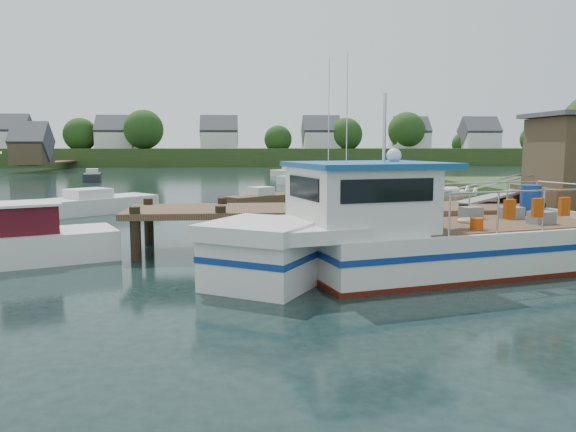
{
  "coord_description": "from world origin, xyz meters",
  "views": [
    {
      "loc": [
        -2.58,
        -17.98,
        3.38
      ],
      "look_at": [
        -1.0,
        -1.5,
        1.3
      ],
      "focal_mm": 35.0,
      "sensor_mm": 36.0,
      "label": 1
    }
  ],
  "objects": [
    {
      "name": "lobster_boat",
      "position": [
        1.95,
        -3.83,
        1.01
      ],
      "size": [
        11.57,
        5.59,
        5.56
      ],
      "rotation": [
        0.0,
        0.0,
        0.24
      ],
      "color": "silver",
      "rests_on": "ground"
    },
    {
      "name": "moored_d",
      "position": [
        3.66,
        42.97,
        0.4
      ],
      "size": [
        4.36,
        6.64,
        1.07
      ],
      "rotation": [
        0.0,
        0.0,
        -0.14
      ],
      "color": "silver",
      "rests_on": "ground"
    },
    {
      "name": "moored_e",
      "position": [
        -16.09,
        37.2,
        0.45
      ],
      "size": [
        2.25,
        4.56,
        1.21
      ],
      "rotation": [
        0.0,
        0.0,
        0.36
      ],
      "color": "black",
      "rests_on": "ground"
    },
    {
      "name": "moored_rowboat",
      "position": [
        -1.17,
        11.94,
        0.44
      ],
      "size": [
        4.14,
        3.53,
        1.19
      ],
      "rotation": [
        0.0,
        0.0,
        0.1
      ],
      "color": "brown",
      "rests_on": "ground"
    },
    {
      "name": "dock",
      "position": [
        6.51,
        0.01,
        2.24
      ],
      "size": [
        16.6,
        3.0,
        4.78
      ],
      "color": "brown",
      "rests_on": "ground"
    },
    {
      "name": "moored_far",
      "position": [
        9.18,
        55.52,
        0.43
      ],
      "size": [
        7.25,
        4.71,
        1.17
      ],
      "rotation": [
        0.0,
        0.0,
        -0.12
      ],
      "color": "silver",
      "rests_on": "ground"
    },
    {
      "name": "moored_c",
      "position": [
        17.87,
        14.34,
        0.46
      ],
      "size": [
        8.21,
        5.26,
        1.23
      ],
      "rotation": [
        0.0,
        0.0,
        0.19
      ],
      "color": "silver",
      "rests_on": "ground"
    },
    {
      "name": "moored_a",
      "position": [
        -9.86,
        10.8,
        0.46
      ],
      "size": [
        6.51,
        6.28,
        1.24
      ],
      "rotation": [
        0.0,
        0.0,
        0.4
      ],
      "color": "silver",
      "rests_on": "ground"
    },
    {
      "name": "ground_plane",
      "position": [
        0.0,
        0.0,
        0.0
      ],
      "size": [
        160.0,
        160.0,
        0.0
      ],
      "primitive_type": "plane",
      "color": "black"
    },
    {
      "name": "far_shore",
      "position": [
        0.01,
        82.37,
        2.1
      ],
      "size": [
        140.0,
        42.55,
        9.22
      ],
      "color": "#30461C",
      "rests_on": "ground"
    },
    {
      "name": "moored_b",
      "position": [
        3.75,
        30.51,
        0.42
      ],
      "size": [
        5.34,
        4.02,
        1.14
      ],
      "rotation": [
        0.0,
        0.0,
        0.1
      ],
      "color": "silver",
      "rests_on": "ground"
    }
  ]
}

